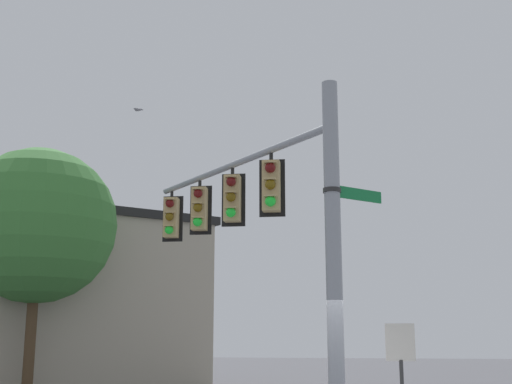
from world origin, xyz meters
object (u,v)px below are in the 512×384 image
object	(u,v)px
traffic_light_nearest_pole	(271,186)
historical_marker	(401,360)
traffic_light_arm_end	(171,217)
street_name_sign	(345,192)
traffic_light_mid_outer	(199,208)
traffic_light_mid_inner	(232,198)
bird_flying	(138,110)

from	to	relation	value
traffic_light_nearest_pole	historical_marker	distance (m)	4.44
traffic_light_nearest_pole	traffic_light_arm_end	size ratio (longest dim) A/B	1.00
street_name_sign	historical_marker	bearing A→B (deg)	-114.96
traffic_light_mid_outer	traffic_light_arm_end	world-z (taller)	same
traffic_light_mid_outer	traffic_light_arm_end	xyz separation A→B (m)	(1.01, -1.15, 0.00)
traffic_light_arm_end	street_name_sign	bearing A→B (deg)	134.33
traffic_light_mid_inner	traffic_light_mid_outer	xyz separation A→B (m)	(1.01, -1.15, 0.00)
street_name_sign	bird_flying	size ratio (longest dim) A/B	2.94
traffic_light_mid_inner	traffic_light_nearest_pole	bearing A→B (deg)	131.44
traffic_light_mid_outer	historical_marker	world-z (taller)	traffic_light_mid_outer
traffic_light_mid_inner	bird_flying	size ratio (longest dim) A/B	3.58
street_name_sign	bird_flying	world-z (taller)	bird_flying
traffic_light_arm_end	historical_marker	xyz separation A→B (m)	(-5.58, 2.40, -3.50)
traffic_light_arm_end	bird_flying	size ratio (longest dim) A/B	3.58
traffic_light_mid_outer	traffic_light_arm_end	bearing A→B (deg)	-48.56
traffic_light_nearest_pole	bird_flying	world-z (taller)	bird_flying
traffic_light_arm_end	street_name_sign	distance (m)	6.50
traffic_light_mid_inner	traffic_light_mid_outer	world-z (taller)	same
traffic_light_nearest_pole	traffic_light_arm_end	distance (m)	4.59
street_name_sign	bird_flying	xyz separation A→B (m)	(5.24, -3.76, 3.14)
traffic_light_mid_inner	historical_marker	xyz separation A→B (m)	(-3.55, 0.11, -3.50)
traffic_light_mid_inner	traffic_light_mid_outer	distance (m)	1.53
traffic_light_nearest_pole	traffic_light_mid_outer	distance (m)	3.06
bird_flying	traffic_light_arm_end	bearing A→B (deg)	-129.09
traffic_light_mid_outer	bird_flying	world-z (taller)	bird_flying
traffic_light_mid_outer	historical_marker	xyz separation A→B (m)	(-4.56, 1.26, -3.50)
traffic_light_mid_outer	historical_marker	distance (m)	5.88
traffic_light_nearest_pole	traffic_light_mid_outer	xyz separation A→B (m)	(2.02, -2.29, 0.00)
traffic_light_arm_end	historical_marker	bearing A→B (deg)	156.69
traffic_light_mid_inner	bird_flying	xyz separation A→B (m)	(2.73, -1.42, 2.71)
traffic_light_mid_inner	traffic_light_arm_end	distance (m)	3.06
street_name_sign	historical_marker	xyz separation A→B (m)	(-1.04, -2.24, -3.06)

